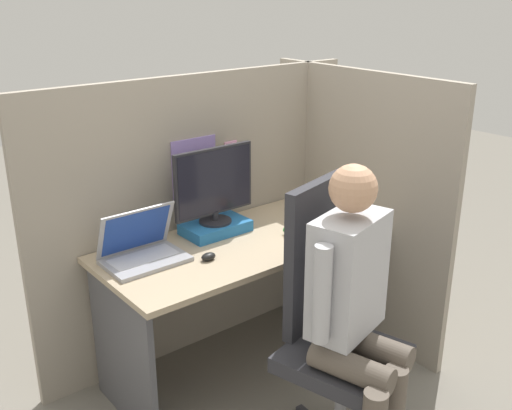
# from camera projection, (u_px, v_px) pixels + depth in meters

# --- Properties ---
(ground_plane) EXTENTS (12.00, 12.00, 0.00)m
(ground_plane) POSITION_uv_depth(u_px,v_px,m) (284.00, 394.00, 3.03)
(ground_plane) COLOR slate
(cubicle_panel_back) EXTENTS (1.97, 0.05, 1.53)m
(cubicle_panel_back) POSITION_uv_depth(u_px,v_px,m) (203.00, 214.00, 3.28)
(cubicle_panel_back) COLOR gray
(cubicle_panel_back) RESTS_ON ground
(cubicle_panel_right) EXTENTS (0.04, 1.30, 1.53)m
(cubicle_panel_right) POSITION_uv_depth(u_px,v_px,m) (356.00, 205.00, 3.41)
(cubicle_panel_right) COLOR gray
(cubicle_panel_right) RESTS_ON ground
(desk) EXTENTS (1.47, 0.67, 0.74)m
(desk) POSITION_uv_depth(u_px,v_px,m) (243.00, 272.00, 3.09)
(desk) COLOR tan
(desk) RESTS_ON ground
(paper_box) EXTENTS (0.34, 0.21, 0.06)m
(paper_box) POSITION_uv_depth(u_px,v_px,m) (215.00, 227.00, 3.11)
(paper_box) COLOR #236BAD
(paper_box) RESTS_ON desk
(monitor) EXTENTS (0.46, 0.17, 0.40)m
(monitor) POSITION_uv_depth(u_px,v_px,m) (214.00, 185.00, 3.03)
(monitor) COLOR #232328
(monitor) RESTS_ON paper_box
(laptop) EXTENTS (0.37, 0.26, 0.26)m
(laptop) POSITION_uv_depth(u_px,v_px,m) (142.00, 251.00, 2.78)
(laptop) COLOR #99999E
(laptop) RESTS_ON desk
(mouse) EXTENTS (0.07, 0.05, 0.04)m
(mouse) POSITION_uv_depth(u_px,v_px,m) (208.00, 257.00, 2.80)
(mouse) COLOR black
(mouse) RESTS_ON desk
(stapler) EXTENTS (0.04, 0.13, 0.05)m
(stapler) POSITION_uv_depth(u_px,v_px,m) (317.00, 204.00, 3.46)
(stapler) COLOR black
(stapler) RESTS_ON desk
(carrot_toy) EXTENTS (0.05, 0.14, 0.05)m
(carrot_toy) POSITION_uv_depth(u_px,v_px,m) (295.00, 234.00, 3.04)
(carrot_toy) COLOR orange
(carrot_toy) RESTS_ON desk
(office_chair) EXTENTS (0.56, 0.61, 1.17)m
(office_chair) POSITION_uv_depth(u_px,v_px,m) (330.00, 318.00, 2.59)
(office_chair) COLOR #2D2D33
(office_chair) RESTS_ON ground
(person) EXTENTS (0.47, 0.50, 1.32)m
(person) POSITION_uv_depth(u_px,v_px,m) (355.00, 302.00, 2.38)
(person) COLOR brown
(person) RESTS_ON ground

